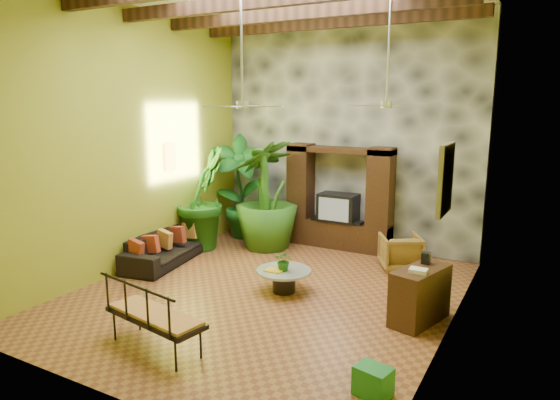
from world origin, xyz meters
The scene contains 22 objects.
ground centered at (0.00, 0.00, 0.00)m, with size 7.00×7.00×0.00m, color brown.
back_wall centered at (0.00, 3.50, 2.50)m, with size 6.00×0.02×5.00m, color #9CA425.
left_wall centered at (-3.00, 0.00, 2.50)m, with size 0.02×7.00×5.00m, color #9CA425.
right_wall centered at (3.00, 0.00, 2.50)m, with size 0.02×7.00×5.00m, color #9CA425.
stone_accent_wall centered at (0.00, 3.44, 2.50)m, with size 5.98×0.10×4.98m, color #313338.
ceiling_beams centered at (0.00, 0.00, 4.78)m, with size 5.95×5.36×0.22m.
entertainment_center centered at (0.00, 3.14, 0.97)m, with size 2.40×0.55×2.30m.
ceiling_fan_front centered at (-0.20, -0.40, 3.40)m, with size 1.28×1.28×1.86m.
ceiling_fan_back centered at (1.60, 1.20, 3.40)m, with size 1.28×1.28×1.86m.
wall_art_mask centered at (-2.96, 1.00, 2.10)m, with size 0.06×0.32×0.55m, color gold.
wall_art_painting centered at (2.96, -0.60, 2.30)m, with size 0.06×0.70×0.90m, color #256488.
sofa centered at (-2.65, 0.39, 0.31)m, with size 2.12×0.83×0.62m, color black.
wicker_armchair centered at (1.65, 2.33, 0.35)m, with size 0.74×0.76×0.69m, color olive.
tall_plant_a centered at (-2.38, 2.74, 1.24)m, with size 1.31×0.88×2.48m, color #195F1F.
tall_plant_b centered at (-2.65, 1.65, 1.13)m, with size 1.25×1.01×2.27m, color #1B5616.
tall_plant_c centered at (-1.38, 2.31, 1.22)m, with size 1.37×1.37×2.44m, color #2D671B.
coffee_table centered at (0.23, 0.18, 0.26)m, with size 0.95×0.95×0.40m.
centerpiece_plant centered at (0.24, 0.15, 0.58)m, with size 0.33×0.28×0.36m, color #1E5A17.
yellow_tray centered at (0.12, 0.03, 0.42)m, with size 0.30×0.21×0.03m, color yellow.
iron_bench centered at (-0.30, -2.51, 0.54)m, with size 1.59×0.81×0.57m.
side_console centered at (2.57, 0.13, 0.42)m, with size 0.47×1.04×0.83m, color #371E11.
green_bin centered at (2.59, -2.05, 0.17)m, with size 0.39×0.29×0.34m, color #1C6A37.
Camera 1 is at (4.14, -7.01, 3.28)m, focal length 32.00 mm.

